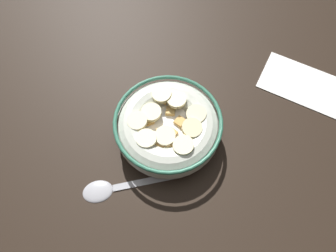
# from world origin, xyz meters

# --- Properties ---
(ground_plane) EXTENTS (1.26, 1.26, 0.02)m
(ground_plane) POSITION_xyz_m (0.00, 0.00, -0.01)
(ground_plane) COLOR black
(cereal_bowl) EXTENTS (0.16, 0.16, 0.05)m
(cereal_bowl) POSITION_xyz_m (0.00, -0.00, 0.03)
(cereal_bowl) COLOR beige
(cereal_bowl) RESTS_ON ground_plane
(spoon) EXTENTS (0.15, 0.08, 0.01)m
(spoon) POSITION_xyz_m (0.07, 0.10, 0.00)
(spoon) COLOR #A5A5AD
(spoon) RESTS_ON ground_plane
(folded_napkin) EXTENTS (0.16, 0.12, 0.00)m
(folded_napkin) POSITION_xyz_m (-0.21, -0.14, 0.00)
(folded_napkin) COLOR white
(folded_napkin) RESTS_ON ground_plane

